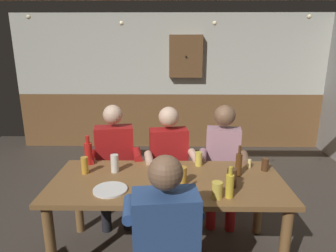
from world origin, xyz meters
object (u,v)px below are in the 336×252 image
object	(u,v)px
bottle_1	(230,185)
pint_glass_0	(182,176)
table_candle	(249,164)
person_1	(170,159)
pint_glass_5	(217,190)
pint_glass_6	(265,164)
wall_dart_cabinet	(186,56)
person_0	(115,158)
bottle_2	(239,164)
pint_glass_2	(115,163)
person_2	(223,158)
bottle_0	(88,153)
condiment_caddy	(160,165)
pint_glass_4	(85,165)
pint_glass_7	(161,186)
dining_table	(168,190)
pint_glass_1	(199,159)
bottle_3	(175,184)
pint_glass_3	(232,178)
person_3	(165,234)
plate_0	(110,190)

from	to	relation	value
bottle_1	pint_glass_0	xyz separation A→B (m)	(-0.34, 0.21, -0.03)
table_candle	person_1	bearing A→B (deg)	152.61
pint_glass_5	pint_glass_6	size ratio (longest dim) A/B	1.08
wall_dart_cabinet	person_1	bearing A→B (deg)	-96.43
person_0	pint_glass_6	bearing A→B (deg)	152.24
bottle_2	bottle_1	bearing A→B (deg)	-111.20
pint_glass_0	pint_glass_2	bearing A→B (deg)	158.86
pint_glass_5	wall_dart_cabinet	size ratio (longest dim) A/B	0.18
person_2	bottle_0	size ratio (longest dim) A/B	4.37
condiment_caddy	table_candle	bearing A→B (deg)	-0.13
pint_glass_4	wall_dart_cabinet	world-z (taller)	wall_dart_cabinet
table_candle	condiment_caddy	size ratio (longest dim) A/B	0.57
bottle_0	pint_glass_7	bearing A→B (deg)	-38.87
bottle_1	person_2	bearing A→B (deg)	83.27
dining_table	wall_dart_cabinet	bearing A→B (deg)	84.75
dining_table	wall_dart_cabinet	xyz separation A→B (m)	(0.26, 2.85, 1.00)
pint_glass_0	bottle_0	bearing A→B (deg)	155.14
person_2	pint_glass_1	distance (m)	0.46
bottle_1	bottle_2	xyz separation A→B (m)	(0.15, 0.38, 0.01)
person_1	person_2	bearing A→B (deg)	171.60
bottle_3	person_0	bearing A→B (deg)	123.24
person_0	pint_glass_3	world-z (taller)	person_0
condiment_caddy	wall_dart_cabinet	xyz separation A→B (m)	(0.33, 2.59, 0.87)
dining_table	pint_glass_1	bearing A→B (deg)	47.36
bottle_2	condiment_caddy	bearing A→B (deg)	165.82
wall_dart_cabinet	pint_glass_6	bearing A→B (deg)	-77.16
person_3	pint_glass_7	xyz separation A→B (m)	(-0.03, 0.41, 0.12)
table_candle	bottle_2	world-z (taller)	bottle_2
person_0	wall_dart_cabinet	distance (m)	2.55
pint_glass_2	bottle_1	bearing A→B (deg)	-25.32
person_3	pint_glass_3	world-z (taller)	person_3
pint_glass_1	pint_glass_7	bearing A→B (deg)	-120.86
pint_glass_4	bottle_0	bearing A→B (deg)	96.21
pint_glass_7	bottle_1	bearing A→B (deg)	-5.21
pint_glass_6	wall_dart_cabinet	world-z (taller)	wall_dart_cabinet
plate_0	pint_glass_7	world-z (taller)	pint_glass_7
person_1	pint_glass_4	world-z (taller)	person_1
person_0	pint_glass_5	xyz separation A→B (m)	(0.93, -0.94, 0.13)
table_candle	pint_glass_4	xyz separation A→B (m)	(-1.46, -0.15, 0.04)
person_1	table_candle	distance (m)	0.83
condiment_caddy	pint_glass_5	bearing A→B (deg)	-51.87
bottle_2	bottle_3	xyz separation A→B (m)	(-0.55, -0.40, 0.00)
person_1	wall_dart_cabinet	xyz separation A→B (m)	(0.25, 2.21, 0.97)
bottle_3	bottle_1	bearing A→B (deg)	3.03
person_2	pint_glass_0	world-z (taller)	person_2
dining_table	bottle_1	world-z (taller)	bottle_1
person_1	pint_glass_0	bearing A→B (deg)	89.41
person_3	pint_glass_6	size ratio (longest dim) A/B	10.54
pint_glass_5	pint_glass_6	world-z (taller)	pint_glass_5
condiment_caddy	plate_0	xyz separation A→B (m)	(-0.37, -0.46, -0.02)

